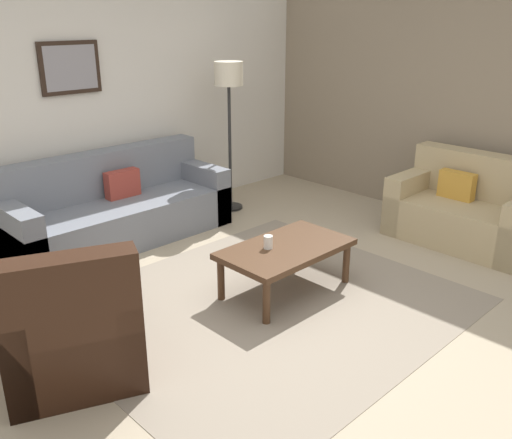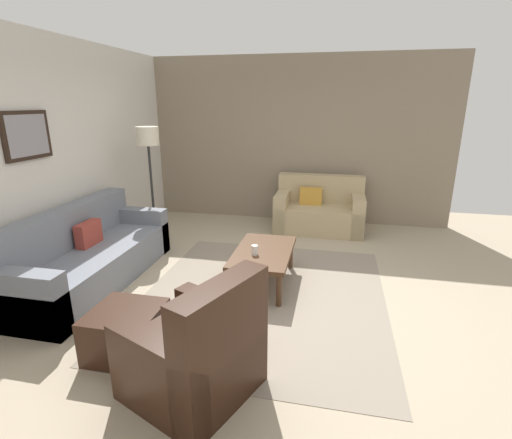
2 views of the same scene
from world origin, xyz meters
name	(u,v)px [view 2 (image 2 of 2)]	position (x,y,z in m)	size (l,w,h in m)	color
ground_plane	(264,296)	(0.00, 0.00, 0.00)	(8.00, 8.00, 0.00)	tan
rear_partition	(38,161)	(0.00, 2.60, 1.40)	(6.00, 0.12, 2.80)	silver
stone_feature_panel	(297,141)	(3.00, 0.00, 1.40)	(0.12, 5.20, 2.80)	gray
area_rug	(264,296)	(0.00, 0.00, 0.00)	(2.97, 2.60, 0.01)	gray
couch_main	(85,258)	(-0.08, 2.11, 0.30)	(2.29, 0.87, 0.88)	slate
couch_loveseat	(319,211)	(2.48, -0.47, 0.30)	(0.82, 1.41, 0.88)	tan
armchair_leather	(199,357)	(-1.52, 0.18, 0.31)	(1.05, 1.05, 0.95)	black
ottoman	(127,332)	(-1.20, 0.94, 0.20)	(0.56, 0.56, 0.40)	black
coffee_table	(263,255)	(0.32, 0.07, 0.36)	(1.10, 0.64, 0.41)	#472D1C
cup	(255,250)	(0.18, 0.14, 0.46)	(0.07, 0.07, 0.11)	white
lamp_standing	(149,148)	(1.39, 1.96, 1.41)	(0.32, 0.32, 1.71)	black
framed_artwork	(27,135)	(-0.19, 2.51, 1.71)	(0.62, 0.04, 0.50)	black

